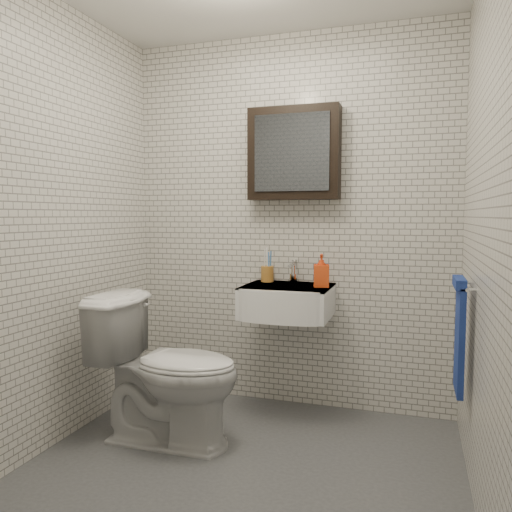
% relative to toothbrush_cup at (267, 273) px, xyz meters
% --- Properties ---
extents(ground, '(2.20, 2.00, 0.01)m').
position_rel_toothbrush_cup_xyz_m(ground, '(0.13, -0.91, -0.90)').
color(ground, '#474A4E').
rests_on(ground, ground).
extents(room_shell, '(2.22, 2.02, 2.51)m').
position_rel_toothbrush_cup_xyz_m(room_shell, '(0.13, -0.91, 0.56)').
color(room_shell, silver).
rests_on(room_shell, ground).
extents(washbasin, '(0.55, 0.50, 0.20)m').
position_rel_toothbrush_cup_xyz_m(washbasin, '(0.18, -0.18, -0.15)').
color(washbasin, white).
rests_on(washbasin, room_shell).
extents(faucet, '(0.06, 0.20, 0.15)m').
position_rel_toothbrush_cup_xyz_m(faucet, '(0.18, 0.02, 0.01)').
color(faucet, silver).
rests_on(faucet, washbasin).
extents(mirror_cabinet, '(0.60, 0.15, 0.60)m').
position_rel_toothbrush_cup_xyz_m(mirror_cabinet, '(0.18, 0.01, 0.79)').
color(mirror_cabinet, black).
rests_on(mirror_cabinet, room_shell).
extents(towel_rail, '(0.09, 0.30, 0.58)m').
position_rel_toothbrush_cup_xyz_m(towel_rail, '(1.17, -0.56, -0.18)').
color(towel_rail, silver).
rests_on(towel_rail, room_shell).
extents(toothbrush_cup, '(0.11, 0.11, 0.23)m').
position_rel_toothbrush_cup_xyz_m(toothbrush_cup, '(0.00, 0.00, 0.00)').
color(toothbrush_cup, '#B2752C').
rests_on(toothbrush_cup, washbasin).
extents(soap_bottle, '(0.11, 0.11, 0.21)m').
position_rel_toothbrush_cup_xyz_m(soap_bottle, '(0.39, -0.13, 0.04)').
color(soap_bottle, orange).
rests_on(soap_bottle, washbasin).
extents(toilet, '(0.84, 0.49, 0.85)m').
position_rel_toothbrush_cup_xyz_m(toilet, '(-0.38, -0.72, -0.49)').
color(toilet, white).
rests_on(toilet, ground).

